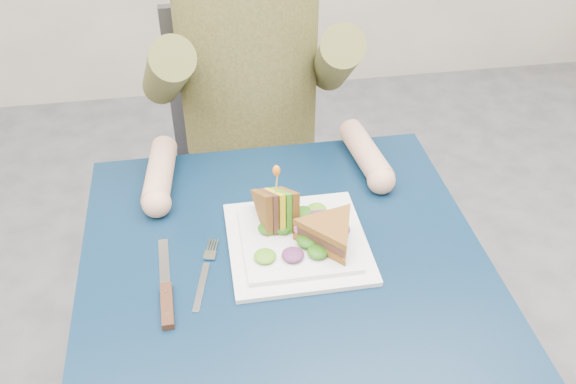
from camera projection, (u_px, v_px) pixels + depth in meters
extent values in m
cube|color=black|center=(285.00, 266.00, 1.13)|extent=(0.75, 0.75, 0.03)
cylinder|color=#595B5E|center=(143.00, 293.00, 1.57)|extent=(0.04, 0.04, 0.70)
cylinder|color=#595B5E|center=(383.00, 264.00, 1.65)|extent=(0.04, 0.04, 0.70)
cube|color=#47474C|center=(253.00, 188.00, 1.75)|extent=(0.42, 0.40, 0.04)
cube|color=#47474C|center=(243.00, 80.00, 1.73)|extent=(0.42, 0.03, 0.46)
cylinder|color=#47474C|center=(201.00, 295.00, 1.74)|extent=(0.02, 0.02, 0.43)
cylinder|color=#47474C|center=(324.00, 280.00, 1.79)|extent=(0.02, 0.02, 0.43)
cylinder|color=#47474C|center=(195.00, 218.00, 2.01)|extent=(0.02, 0.02, 0.43)
cylinder|color=#47474C|center=(303.00, 207.00, 2.05)|extent=(0.02, 0.02, 0.43)
cylinder|color=brown|center=(248.00, 56.00, 1.47)|extent=(0.34, 0.34, 0.52)
cylinder|color=brown|center=(166.00, 74.00, 1.37)|extent=(0.15, 0.39, 0.31)
cylinder|color=tan|center=(160.00, 173.00, 1.29)|extent=(0.08, 0.20, 0.06)
sphere|color=tan|center=(157.00, 203.00, 1.21)|extent=(0.06, 0.06, 0.06)
cylinder|color=brown|center=(335.00, 61.00, 1.42)|extent=(0.15, 0.39, 0.31)
cylinder|color=tan|center=(366.00, 153.00, 1.35)|extent=(0.08, 0.20, 0.06)
sphere|color=tan|center=(381.00, 180.00, 1.27)|extent=(0.06, 0.06, 0.06)
cube|color=white|center=(297.00, 243.00, 1.15)|extent=(0.26, 0.26, 0.01)
cube|color=white|center=(298.00, 239.00, 1.15)|extent=(0.21, 0.21, 0.01)
cube|color=silver|center=(201.00, 287.00, 1.07)|extent=(0.04, 0.12, 0.00)
cube|color=silver|center=(210.00, 255.00, 1.13)|extent=(0.03, 0.03, 0.00)
cube|color=silver|center=(209.00, 245.00, 1.15)|extent=(0.01, 0.03, 0.00)
cube|color=silver|center=(211.00, 245.00, 1.15)|extent=(0.01, 0.03, 0.00)
cube|color=silver|center=(214.00, 245.00, 1.15)|extent=(0.01, 0.03, 0.00)
cube|color=silver|center=(216.00, 245.00, 1.15)|extent=(0.01, 0.03, 0.00)
cube|color=silver|center=(164.00, 265.00, 1.11)|extent=(0.02, 0.14, 0.00)
cube|color=black|center=(167.00, 306.00, 1.03)|extent=(0.02, 0.10, 0.01)
cylinder|color=silver|center=(166.00, 292.00, 1.04)|extent=(0.01, 0.01, 0.00)
cylinder|color=silver|center=(167.00, 314.00, 1.01)|extent=(0.01, 0.01, 0.00)
cylinder|color=tan|center=(277.00, 183.00, 1.12)|extent=(0.01, 0.01, 0.06)
ellipsoid|color=orange|center=(276.00, 171.00, 1.10)|extent=(0.01, 0.01, 0.02)
torus|color=#9E4C7A|center=(305.00, 228.00, 1.14)|extent=(0.04, 0.04, 0.02)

